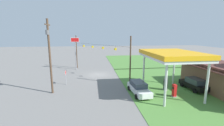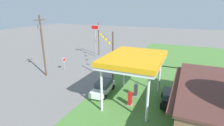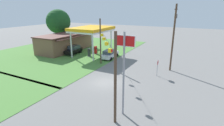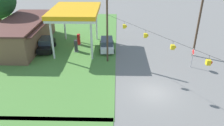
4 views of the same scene
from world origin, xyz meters
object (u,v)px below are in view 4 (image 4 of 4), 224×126
(fuel_pump_near, at_px, (76,46))
(utility_pole_main, at_px, (200,15))
(gas_station_store, at_px, (24,33))
(car_at_pumps_front, at_px, (107,44))
(fuel_pump_far, at_px, (79,40))
(car_at_pumps_rear, at_px, (46,44))
(gas_station_canopy, at_px, (75,12))
(stop_sign_roadside, at_px, (193,54))

(fuel_pump_near, relative_size, utility_pole_main, 0.17)
(gas_station_store, xyz_separation_m, car_at_pumps_front, (-1.17, -12.64, -1.10))
(gas_station_store, bearing_deg, fuel_pump_near, -104.05)
(gas_station_store, relative_size, fuel_pump_near, 7.98)
(fuel_pump_far, height_order, car_at_pumps_rear, car_at_pumps_rear)
(gas_station_store, height_order, fuel_pump_near, gas_station_store)
(gas_station_canopy, distance_m, fuel_pump_near, 4.79)
(gas_station_canopy, height_order, utility_pole_main, utility_pole_main)
(stop_sign_roadside, relative_size, utility_pole_main, 0.24)
(car_at_pumps_front, distance_m, car_at_pumps_rear, 8.87)
(fuel_pump_far, distance_m, car_at_pumps_front, 4.72)
(car_at_pumps_front, xyz_separation_m, car_at_pumps_rear, (-0.53, 8.85, 0.03))
(gas_station_store, xyz_separation_m, fuel_pump_near, (-2.06, -8.22, -1.17))
(gas_station_store, relative_size, car_at_pumps_rear, 2.94)
(gas_station_store, bearing_deg, fuel_pump_far, -86.75)
(gas_station_store, bearing_deg, car_at_pumps_front, -95.31)
(gas_station_store, height_order, utility_pole_main, utility_pole_main)
(gas_station_canopy, relative_size, stop_sign_roadside, 3.52)
(fuel_pump_far, height_order, utility_pole_main, utility_pole_main)
(fuel_pump_near, relative_size, stop_sign_roadside, 0.69)
(fuel_pump_far, xyz_separation_m, car_at_pumps_front, (-1.64, -4.42, 0.08))
(fuel_pump_near, distance_m, fuel_pump_far, 2.52)
(car_at_pumps_rear, bearing_deg, fuel_pump_near, 80.48)
(gas_station_store, distance_m, fuel_pump_far, 8.31)
(gas_station_canopy, bearing_deg, utility_pole_main, -97.57)
(gas_station_canopy, distance_m, stop_sign_roadside, 16.72)
(gas_station_canopy, distance_m, fuel_pump_far, 4.79)
(gas_station_store, xyz_separation_m, fuel_pump_far, (0.47, -8.22, -1.17))
(gas_station_store, bearing_deg, stop_sign_roadside, -105.52)
(fuel_pump_far, bearing_deg, utility_pole_main, -101.80)
(gas_station_canopy, xyz_separation_m, fuel_pump_far, (1.26, -0.00, -4.62))
(gas_station_canopy, height_order, fuel_pump_near, gas_station_canopy)
(utility_pole_main, bearing_deg, fuel_pump_near, 86.74)
(fuel_pump_near, height_order, car_at_pumps_rear, car_at_pumps_rear)
(fuel_pump_far, xyz_separation_m, car_at_pumps_rear, (-2.17, 4.43, 0.11))
(car_at_pumps_rear, bearing_deg, stop_sign_roadside, 71.30)
(car_at_pumps_front, xyz_separation_m, utility_pole_main, (-1.83, -12.17, 4.87))
(gas_station_canopy, distance_m, car_at_pumps_rear, 6.39)
(gas_station_store, relative_size, car_at_pumps_front, 2.63)
(utility_pole_main, bearing_deg, gas_station_store, 83.10)
(car_at_pumps_rear, xyz_separation_m, stop_sign_roadside, (-4.83, -19.71, 0.88))
(car_at_pumps_front, height_order, car_at_pumps_rear, car_at_pumps_rear)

